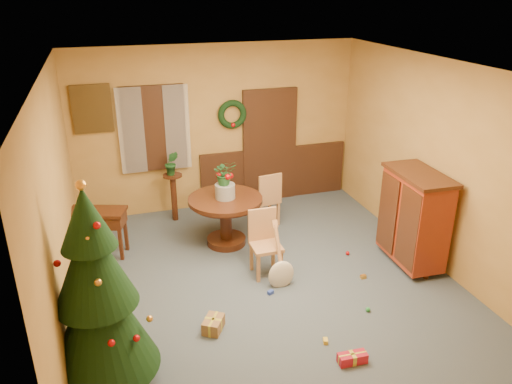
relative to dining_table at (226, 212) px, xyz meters
name	(u,v)px	position (x,y,z in m)	size (l,w,h in m)	color
room_envelope	(230,146)	(0.47, 1.48, 0.57)	(5.50, 5.50, 5.50)	#34414C
dining_table	(226,212)	(0.00, 0.00, 0.00)	(1.14, 1.14, 0.78)	black
urn	(225,191)	(0.00, 0.00, 0.35)	(0.30, 0.30, 0.22)	slate
centerpiece_plant	(225,172)	(0.00, 0.00, 0.65)	(0.34, 0.30, 0.38)	#1E4C23
chair_near	(264,240)	(0.31, -0.96, -0.05)	(0.41, 0.41, 0.94)	#A96D43
chair_far	(267,197)	(0.83, 0.44, -0.04)	(0.46, 0.46, 0.94)	#A96D43
guitar	(282,258)	(0.41, -1.38, -0.12)	(0.36, 0.17, 0.86)	beige
plant_stand	(174,192)	(-0.63, 1.11, -0.03)	(0.32, 0.32, 0.83)	black
stand_plant	(172,163)	(-0.63, 1.11, 0.49)	(0.23, 0.18, 0.42)	#19471E
christmas_tree	(97,294)	(-1.89, -2.50, 0.51)	(1.08, 1.08, 2.24)	#382111
writing_desk	(98,221)	(-1.89, 0.23, 0.00)	(0.91, 0.65, 0.73)	black
sideboard	(414,216)	(2.41, -1.37, 0.21)	(0.62, 1.12, 1.41)	#581B0A
gift_c	(213,324)	(-0.67, -2.03, -0.47)	(0.32, 0.35, 0.16)	brown
gift_d	(352,358)	(0.64, -3.01, -0.49)	(0.32, 0.14, 0.11)	#A61627
toy_a	(271,292)	(0.21, -1.53, -0.52)	(0.08, 0.05, 0.05)	#263EA8
toy_b	(368,310)	(1.26, -2.26, -0.52)	(0.06, 0.06, 0.06)	#238237
toy_c	(325,341)	(0.50, -2.64, -0.52)	(0.08, 0.05, 0.05)	gold
toy_d	(348,253)	(1.66, -0.90, -0.52)	(0.06, 0.06, 0.06)	#B50C0D
toy_e	(363,277)	(1.57, -1.56, -0.52)	(0.08, 0.05, 0.05)	gold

